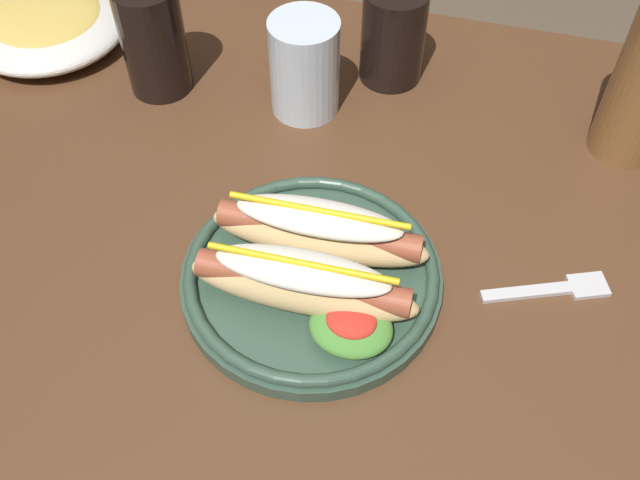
{
  "coord_description": "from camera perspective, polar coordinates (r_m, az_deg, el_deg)",
  "views": [
    {
      "loc": [
        0.16,
        -0.43,
        1.3
      ],
      "look_at": [
        0.05,
        -0.02,
        0.77
      ],
      "focal_mm": 40.53,
      "sensor_mm": 36.0,
      "label": 1
    }
  ],
  "objects": [
    {
      "name": "dining_table",
      "position": [
        0.81,
        -3.28,
        -4.14
      ],
      "size": [
        1.22,
        0.81,
        0.74
      ],
      "color": "#51331E",
      "rests_on": "ground_plane"
    },
    {
      "name": "hot_dog_plate",
      "position": [
        0.66,
        -0.56,
        -2.34
      ],
      "size": [
        0.24,
        0.24,
        0.08
      ],
      "color": "#334C3D",
      "rests_on": "dining_table"
    },
    {
      "name": "fork",
      "position": [
        0.71,
        18.09,
        -3.7
      ],
      "size": [
        0.12,
        0.06,
        0.0
      ],
      "rotation": [
        0.0,
        0.0,
        0.39
      ],
      "color": "silver",
      "rests_on": "dining_table"
    },
    {
      "name": "soda_cup",
      "position": [
        0.86,
        5.8,
        15.79
      ],
      "size": [
        0.07,
        0.07,
        0.11
      ],
      "primitive_type": "cylinder",
      "color": "black",
      "rests_on": "dining_table"
    },
    {
      "name": "water_cup",
      "position": [
        0.81,
        -1.23,
        13.54
      ],
      "size": [
        0.08,
        0.08,
        0.11
      ],
      "primitive_type": "cylinder",
      "color": "silver",
      "rests_on": "dining_table"
    },
    {
      "name": "extra_cup",
      "position": [
        0.86,
        -13.04,
        15.19
      ],
      "size": [
        0.07,
        0.07,
        0.13
      ],
      "primitive_type": "cylinder",
      "color": "black",
      "rests_on": "dining_table"
    },
    {
      "name": "side_bowl",
      "position": [
        0.99,
        -20.73,
        15.68
      ],
      "size": [
        0.2,
        0.2,
        0.05
      ],
      "color": "silver",
      "rests_on": "dining_table"
    }
  ]
}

